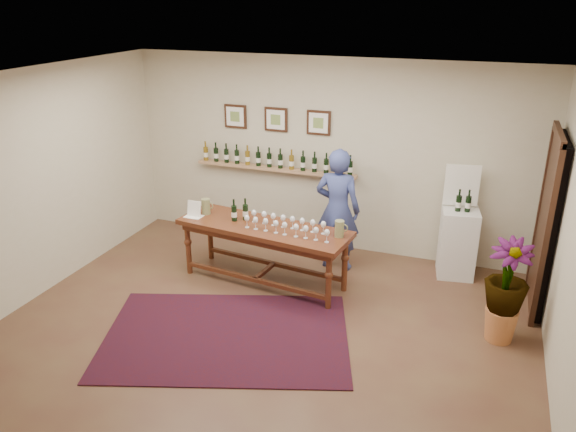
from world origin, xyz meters
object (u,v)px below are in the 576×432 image
(tasting_table, at_px, (264,234))
(display_pedestal, at_px, (457,243))
(person, at_px, (338,210))
(potted_plant, at_px, (505,291))

(tasting_table, bearing_deg, display_pedestal, 31.85)
(display_pedestal, xyz_separation_m, person, (-1.59, -0.33, 0.39))
(tasting_table, xyz_separation_m, person, (0.77, 0.76, 0.17))
(tasting_table, relative_size, display_pedestal, 2.50)
(tasting_table, height_order, person, person)
(tasting_table, xyz_separation_m, display_pedestal, (2.36, 1.09, -0.22))
(tasting_table, relative_size, potted_plant, 2.27)
(potted_plant, bearing_deg, tasting_table, 173.18)
(display_pedestal, distance_m, potted_plant, 1.57)
(potted_plant, relative_size, person, 0.61)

